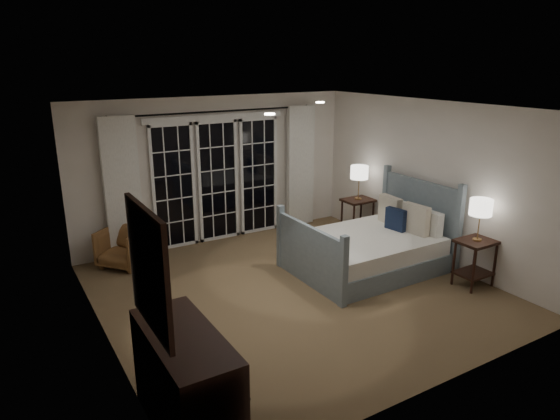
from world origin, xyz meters
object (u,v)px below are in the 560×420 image
dresser (186,383)px  lamp_left (481,208)px  lamp_right (359,173)px  bed (370,248)px  armchair (124,247)px  nightstand_left (475,256)px  nightstand_right (358,212)px

dresser → lamp_left: bearing=8.2°
lamp_right → bed: bearing=-121.9°
lamp_right → dresser: size_ratio=0.47×
bed → dresser: 4.10m
lamp_left → lamp_right: bearing=91.5°
bed → lamp_right: size_ratio=3.59×
bed → lamp_right: bearing=58.1°
armchair → lamp_right: bearing=38.7°
nightstand_left → lamp_left: size_ratio=1.16×
nightstand_left → lamp_right: size_ratio=1.13×
bed → armchair: 3.78m
lamp_left → armchair: bearing=141.1°
nightstand_right → lamp_right: lamp_right is taller
bed → dresser: (-3.65, -1.87, 0.14)m
lamp_right → armchair: (-3.97, 0.77, -0.86)m
nightstand_left → lamp_left: lamp_left is taller
lamp_left → armchair: lamp_left is taller
lamp_left → dresser: bearing=-171.8°
lamp_left → lamp_right: 2.48m
bed → nightstand_left: 1.49m
nightstand_left → dresser: (-4.49, -0.65, 0.01)m
bed → lamp_right: (0.78, 1.26, 0.85)m
nightstand_right → lamp_right: size_ratio=1.13×
bed → lamp_right: 1.71m
nightstand_left → nightstand_right: bearing=91.5°
bed → nightstand_right: size_ratio=3.17×
bed → lamp_right: lamp_right is taller
bed → dresser: bed is taller
nightstand_right → lamp_right: 0.71m
lamp_left → dresser: (-4.49, -0.65, -0.69)m
armchair → nightstand_left: bearing=10.8°
lamp_left → armchair: (-4.04, 3.25, -0.85)m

